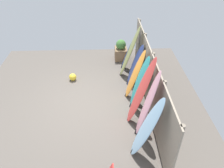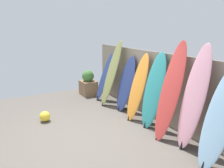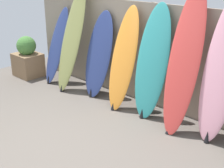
{
  "view_description": "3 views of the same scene",
  "coord_description": "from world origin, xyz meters",
  "px_view_note": "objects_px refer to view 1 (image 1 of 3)",
  "views": [
    {
      "loc": [
        5.68,
        0.6,
        4.82
      ],
      "look_at": [
        0.49,
        0.8,
        1.06
      ],
      "focal_mm": 35.0,
      "sensor_mm": 36.0,
      "label": 1
    },
    {
      "loc": [
        4.2,
        -1.76,
        2.42
      ],
      "look_at": [
        -0.39,
        0.88,
        1.03
      ],
      "focal_mm": 35.0,
      "sensor_mm": 36.0,
      "label": 2
    },
    {
      "loc": [
        3.13,
        -2.3,
        2.39
      ],
      "look_at": [
        0.47,
        0.53,
        0.89
      ],
      "focal_mm": 50.0,
      "sensor_mm": 36.0,
      "label": 3
    }
  ],
  "objects_px": {
    "surfboard_olive_1": "(130,52)",
    "surfboard_red_5": "(140,92)",
    "surfboard_skyblue_7": "(146,129)",
    "surfboard_orange_3": "(135,75)",
    "surfboard_navy_0": "(129,51)",
    "planter_box": "(121,51)",
    "beach_ball": "(73,77)",
    "surfboard_navy_2": "(135,66)",
    "surfboard_teal_4": "(139,84)",
    "surfboard_pink_6": "(147,105)"
  },
  "relations": [
    {
      "from": "surfboard_navy_2",
      "to": "beach_ball",
      "type": "bearing_deg",
      "value": -98.58
    },
    {
      "from": "surfboard_orange_3",
      "to": "surfboard_red_5",
      "type": "distance_m",
      "value": 1.18
    },
    {
      "from": "surfboard_navy_2",
      "to": "surfboard_pink_6",
      "type": "bearing_deg",
      "value": 0.09
    },
    {
      "from": "surfboard_red_5",
      "to": "surfboard_skyblue_7",
      "type": "distance_m",
      "value": 1.22
    },
    {
      "from": "surfboard_orange_3",
      "to": "surfboard_teal_4",
      "type": "relative_size",
      "value": 0.95
    },
    {
      "from": "surfboard_navy_0",
      "to": "beach_ball",
      "type": "distance_m",
      "value": 2.46
    },
    {
      "from": "surfboard_red_5",
      "to": "surfboard_olive_1",
      "type": "bearing_deg",
      "value": -178.98
    },
    {
      "from": "surfboard_red_5",
      "to": "beach_ball",
      "type": "distance_m",
      "value": 3.27
    },
    {
      "from": "surfboard_navy_0",
      "to": "surfboard_red_5",
      "type": "distance_m",
      "value": 3.07
    },
    {
      "from": "surfboard_olive_1",
      "to": "surfboard_red_5",
      "type": "bearing_deg",
      "value": 1.02
    },
    {
      "from": "surfboard_red_5",
      "to": "surfboard_navy_0",
      "type": "bearing_deg",
      "value": 179.83
    },
    {
      "from": "surfboard_navy_0",
      "to": "surfboard_pink_6",
      "type": "xyz_separation_m",
      "value": [
        3.6,
        0.08,
        0.29
      ]
    },
    {
      "from": "surfboard_orange_3",
      "to": "surfboard_olive_1",
      "type": "bearing_deg",
      "value": -178.28
    },
    {
      "from": "surfboard_olive_1",
      "to": "surfboard_skyblue_7",
      "type": "height_order",
      "value": "surfboard_olive_1"
    },
    {
      "from": "surfboard_navy_0",
      "to": "surfboard_orange_3",
      "type": "height_order",
      "value": "surfboard_orange_3"
    },
    {
      "from": "surfboard_red_5",
      "to": "beach_ball",
      "type": "bearing_deg",
      "value": -135.01
    },
    {
      "from": "surfboard_navy_0",
      "to": "surfboard_orange_3",
      "type": "distance_m",
      "value": 1.89
    },
    {
      "from": "surfboard_pink_6",
      "to": "beach_ball",
      "type": "xyz_separation_m",
      "value": [
        -2.76,
        -2.31,
        -0.92
      ]
    },
    {
      "from": "surfboard_navy_2",
      "to": "surfboard_teal_4",
      "type": "distance_m",
      "value": 1.27
    },
    {
      "from": "planter_box",
      "to": "surfboard_navy_2",
      "type": "bearing_deg",
      "value": 10.23
    },
    {
      "from": "surfboard_olive_1",
      "to": "surfboard_skyblue_7",
      "type": "bearing_deg",
      "value": 0.24
    },
    {
      "from": "surfboard_skyblue_7",
      "to": "planter_box",
      "type": "bearing_deg",
      "value": -177.31
    },
    {
      "from": "surfboard_teal_4",
      "to": "planter_box",
      "type": "height_order",
      "value": "surfboard_teal_4"
    },
    {
      "from": "surfboard_navy_2",
      "to": "planter_box",
      "type": "height_order",
      "value": "surfboard_navy_2"
    },
    {
      "from": "surfboard_navy_0",
      "to": "planter_box",
      "type": "xyz_separation_m",
      "value": [
        -0.76,
        -0.27,
        -0.36
      ]
    },
    {
      "from": "surfboard_pink_6",
      "to": "beach_ball",
      "type": "distance_m",
      "value": 3.71
    },
    {
      "from": "surfboard_navy_2",
      "to": "surfboard_skyblue_7",
      "type": "bearing_deg",
      "value": -2.14
    },
    {
      "from": "surfboard_skyblue_7",
      "to": "surfboard_navy_0",
      "type": "bearing_deg",
      "value": 179.49
    },
    {
      "from": "surfboard_navy_0",
      "to": "surfboard_olive_1",
      "type": "bearing_deg",
      "value": -5.38
    },
    {
      "from": "surfboard_olive_1",
      "to": "surfboard_navy_2",
      "type": "height_order",
      "value": "surfboard_olive_1"
    },
    {
      "from": "surfboard_orange_3",
      "to": "beach_ball",
      "type": "height_order",
      "value": "surfboard_orange_3"
    },
    {
      "from": "surfboard_teal_4",
      "to": "surfboard_red_5",
      "type": "bearing_deg",
      "value": -5.45
    },
    {
      "from": "surfboard_skyblue_7",
      "to": "planter_box",
      "type": "distance_m",
      "value": 5.05
    },
    {
      "from": "surfboard_olive_1",
      "to": "surfboard_teal_4",
      "type": "height_order",
      "value": "surfboard_olive_1"
    },
    {
      "from": "surfboard_olive_1",
      "to": "surfboard_navy_2",
      "type": "xyz_separation_m",
      "value": [
        0.62,
        0.13,
        -0.23
      ]
    },
    {
      "from": "surfboard_navy_0",
      "to": "surfboard_teal_4",
      "type": "height_order",
      "value": "surfboard_teal_4"
    },
    {
      "from": "surfboard_teal_4",
      "to": "planter_box",
      "type": "relative_size",
      "value": 2.03
    },
    {
      "from": "surfboard_navy_0",
      "to": "surfboard_navy_2",
      "type": "relative_size",
      "value": 0.98
    },
    {
      "from": "surfboard_navy_0",
      "to": "planter_box",
      "type": "distance_m",
      "value": 0.88
    },
    {
      "from": "surfboard_pink_6",
      "to": "surfboard_skyblue_7",
      "type": "bearing_deg",
      "value": -10.16
    },
    {
      "from": "surfboard_olive_1",
      "to": "surfboard_pink_6",
      "type": "xyz_separation_m",
      "value": [
        3.03,
        0.13,
        0.04
      ]
    },
    {
      "from": "surfboard_teal_4",
      "to": "planter_box",
      "type": "xyz_separation_m",
      "value": [
        -3.2,
        -0.32,
        -0.51
      ]
    },
    {
      "from": "surfboard_navy_0",
      "to": "surfboard_orange_3",
      "type": "bearing_deg",
      "value": -0.42
    },
    {
      "from": "surfboard_teal_4",
      "to": "surfboard_navy_0",
      "type": "bearing_deg",
      "value": -178.86
    },
    {
      "from": "surfboard_orange_3",
      "to": "surfboard_red_5",
      "type": "bearing_deg",
      "value": 0.23
    },
    {
      "from": "surfboard_teal_4",
      "to": "planter_box",
      "type": "bearing_deg",
      "value": -174.26
    },
    {
      "from": "beach_ball",
      "to": "surfboard_orange_3",
      "type": "bearing_deg",
      "value": 64.6
    },
    {
      "from": "surfboard_olive_1",
      "to": "surfboard_orange_3",
      "type": "bearing_deg",
      "value": 1.72
    },
    {
      "from": "surfboard_orange_3",
      "to": "surfboard_skyblue_7",
      "type": "relative_size",
      "value": 0.96
    },
    {
      "from": "surfboard_orange_3",
      "to": "planter_box",
      "type": "relative_size",
      "value": 1.93
    }
  ]
}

